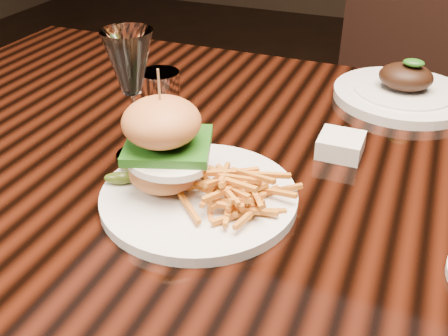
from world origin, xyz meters
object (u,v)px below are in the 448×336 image
at_px(burger_plate, 191,171).
at_px(chair_far, 391,88).
at_px(wine_glass, 130,67).
at_px(dining_table, 296,209).
at_px(far_dish, 403,92).

distance_m(burger_plate, chair_far, 1.07).
distance_m(burger_plate, wine_glass, 0.18).
bearing_deg(chair_far, dining_table, -76.80).
relative_size(dining_table, far_dish, 6.27).
bearing_deg(far_dish, dining_table, -110.21).
bearing_deg(dining_table, far_dish, 69.79).
bearing_deg(wine_glass, burger_plate, -30.75).
xyz_separation_m(burger_plate, far_dish, (0.23, 0.45, -0.03)).
bearing_deg(wine_glass, far_dish, 46.03).
height_order(wine_glass, chair_far, chair_far).
bearing_deg(far_dish, chair_far, 95.20).
distance_m(dining_table, burger_plate, 0.21).
relative_size(dining_table, wine_glass, 8.09).
bearing_deg(chair_far, wine_glass, -90.62).
height_order(dining_table, far_dish, far_dish).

